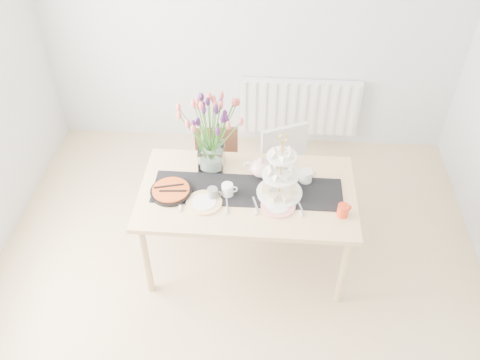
# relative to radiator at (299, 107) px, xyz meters

# --- Properties ---
(room_shell) EXTENTS (4.50, 4.50, 4.50)m
(room_shell) POSITION_rel_radiator_xyz_m (-0.50, -2.19, 0.85)
(room_shell) COLOR tan
(room_shell) RESTS_ON ground
(radiator) EXTENTS (1.20, 0.08, 0.60)m
(radiator) POSITION_rel_radiator_xyz_m (0.00, 0.00, 0.00)
(radiator) COLOR white
(radiator) RESTS_ON room_shell
(dining_table) EXTENTS (1.60, 0.90, 0.75)m
(dining_table) POSITION_rel_radiator_xyz_m (-0.43, -1.59, 0.22)
(dining_table) COLOR tan
(dining_table) RESTS_ON ground
(chair_brown) EXTENTS (0.44, 0.44, 0.76)m
(chair_brown) POSITION_rel_radiator_xyz_m (-0.73, -0.94, -0.02)
(chair_brown) COLOR #3B2115
(chair_brown) RESTS_ON ground
(chair_white) EXTENTS (0.55, 0.55, 0.84)m
(chair_white) POSITION_rel_radiator_xyz_m (-0.11, -1.00, 0.04)
(chair_white) COLOR silver
(chair_white) RESTS_ON ground
(table_runner) EXTENTS (1.40, 0.35, 0.01)m
(table_runner) POSITION_rel_radiator_xyz_m (-0.43, -1.59, 0.30)
(table_runner) COLOR black
(table_runner) RESTS_ON dining_table
(tulip_vase) EXTENTS (0.70, 0.70, 0.60)m
(tulip_vase) POSITION_rel_radiator_xyz_m (-0.72, -1.33, 0.69)
(tulip_vase) COLOR silver
(tulip_vase) RESTS_ON dining_table
(cake_stand) EXTENTS (0.34, 0.34, 0.49)m
(cake_stand) POSITION_rel_radiator_xyz_m (-0.19, -1.61, 0.44)
(cake_stand) COLOR gold
(cake_stand) RESTS_ON dining_table
(teapot) EXTENTS (0.28, 0.24, 0.16)m
(teapot) POSITION_rel_radiator_xyz_m (-0.34, -1.42, 0.38)
(teapot) COLOR white
(teapot) RESTS_ON dining_table
(cream_jug) EXTENTS (0.12, 0.12, 0.10)m
(cream_jug) POSITION_rel_radiator_xyz_m (-0.00, -1.45, 0.35)
(cream_jug) COLOR silver
(cream_jug) RESTS_ON dining_table
(tart_tin) EXTENTS (0.31, 0.31, 0.04)m
(tart_tin) POSITION_rel_radiator_xyz_m (-0.99, -1.65, 0.32)
(tart_tin) COLOR black
(tart_tin) RESTS_ON dining_table
(mug_grey) EXTENTS (0.08, 0.08, 0.09)m
(mug_grey) POSITION_rel_radiator_xyz_m (-0.68, -1.68, 0.34)
(mug_grey) COLOR slate
(mug_grey) RESTS_ON dining_table
(mug_white) EXTENTS (0.10, 0.10, 0.10)m
(mug_white) POSITION_rel_radiator_xyz_m (-0.57, -1.65, 0.35)
(mug_white) COLOR white
(mug_white) RESTS_ON dining_table
(mug_orange) EXTENTS (0.11, 0.11, 0.10)m
(mug_orange) POSITION_rel_radiator_xyz_m (0.25, -1.80, 0.35)
(mug_orange) COLOR red
(mug_orange) RESTS_ON dining_table
(plate_left) EXTENTS (0.30, 0.30, 0.01)m
(plate_left) POSITION_rel_radiator_xyz_m (-0.73, -1.75, 0.31)
(plate_left) COLOR silver
(plate_left) RESTS_ON dining_table
(plate_right) EXTENTS (0.31, 0.31, 0.01)m
(plate_right) POSITION_rel_radiator_xyz_m (-0.20, -1.74, 0.31)
(plate_right) COLOR silver
(plate_right) RESTS_ON dining_table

